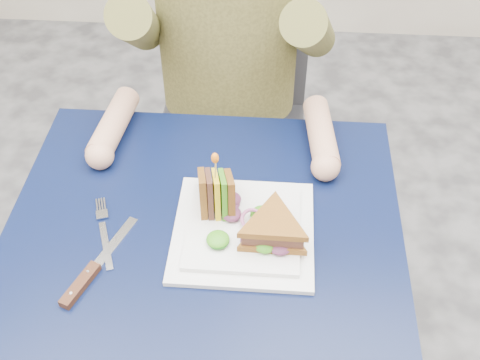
# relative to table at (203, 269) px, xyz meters

# --- Properties ---
(table) EXTENTS (0.75, 0.75, 0.73)m
(table) POSITION_rel_table_xyz_m (0.00, 0.00, 0.00)
(table) COLOR black
(table) RESTS_ON ground
(chair) EXTENTS (0.42, 0.40, 0.93)m
(chair) POSITION_rel_table_xyz_m (0.00, 0.68, -0.11)
(chair) COLOR #47474C
(chair) RESTS_ON ground
(diner) EXTENTS (0.54, 0.59, 0.74)m
(diner) POSITION_rel_table_xyz_m (-0.00, 0.57, 0.26)
(diner) COLOR brown
(diner) RESTS_ON chair
(plate) EXTENTS (0.26, 0.26, 0.02)m
(plate) POSITION_rel_table_xyz_m (0.08, 0.03, 0.09)
(plate) COLOR white
(plate) RESTS_ON table
(sandwich_flat) EXTENTS (0.14, 0.14, 0.05)m
(sandwich_flat) POSITION_rel_table_xyz_m (0.13, 0.00, 0.12)
(sandwich_flat) COLOR brown
(sandwich_flat) RESTS_ON plate
(sandwich_upright) EXTENTS (0.09, 0.15, 0.15)m
(sandwich_upright) POSITION_rel_table_xyz_m (0.02, 0.07, 0.13)
(sandwich_upright) COLOR brown
(sandwich_upright) RESTS_ON plate
(fork) EXTENTS (0.07, 0.17, 0.01)m
(fork) POSITION_rel_table_xyz_m (-0.18, 0.00, 0.08)
(fork) COLOR silver
(fork) RESTS_ON table
(knife) EXTENTS (0.09, 0.21, 0.02)m
(knife) POSITION_rel_table_xyz_m (-0.19, -0.09, 0.09)
(knife) COLOR silver
(knife) RESTS_ON table
(toothpick) EXTENTS (0.01, 0.01, 0.06)m
(toothpick) POSITION_rel_table_xyz_m (0.02, 0.07, 0.20)
(toothpick) COLOR tan
(toothpick) RESTS_ON sandwich_upright
(toothpick_frill) EXTENTS (0.01, 0.01, 0.02)m
(toothpick_frill) POSITION_rel_table_xyz_m (0.02, 0.07, 0.23)
(toothpick_frill) COLOR orange
(toothpick_frill) RESTS_ON sandwich_upright
(lettuce_spill) EXTENTS (0.15, 0.13, 0.02)m
(lettuce_spill) POSITION_rel_table_xyz_m (0.08, 0.04, 0.11)
(lettuce_spill) COLOR #337A14
(lettuce_spill) RESTS_ON plate
(onion_ring) EXTENTS (0.04, 0.04, 0.02)m
(onion_ring) POSITION_rel_table_xyz_m (0.09, 0.03, 0.11)
(onion_ring) COLOR #9E4C7A
(onion_ring) RESTS_ON plate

